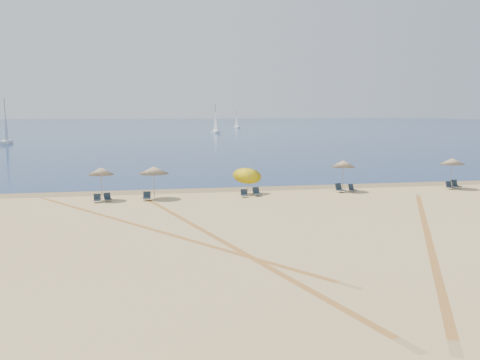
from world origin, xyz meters
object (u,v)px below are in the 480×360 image
at_px(umbrella_4, 343,164).
at_px(sailboat_1, 215,124).
at_px(chair_10, 456,185).
at_px(chair_4, 147,197).
at_px(chair_5, 244,194).
at_px(umbrella_2, 154,170).
at_px(chair_6, 257,192).
at_px(umbrella_3, 247,173).
at_px(chair_2, 97,199).
at_px(chair_3, 108,198).
at_px(umbrella_1, 101,171).
at_px(sailboat_2, 237,123).
at_px(chair_8, 352,188).
at_px(sailboat_0, 6,130).
at_px(umbrella_5, 452,161).
at_px(chair_9, 450,186).
at_px(chair_7, 340,188).

distance_m(umbrella_4, sailboat_1, 114.86).
bearing_deg(chair_10, sailboat_1, 75.99).
bearing_deg(chair_4, sailboat_1, 83.11).
relative_size(chair_5, sailboat_1, 0.07).
xyz_separation_m(umbrella_2, umbrella_4, (15.41, 0.80, 0.12)).
bearing_deg(chair_6, umbrella_3, 96.71).
distance_m(umbrella_2, chair_2, 4.63).
bearing_deg(umbrella_3, chair_3, -172.67).
distance_m(chair_2, chair_10, 29.58).
distance_m(umbrella_2, chair_5, 7.09).
xyz_separation_m(umbrella_2, umbrella_3, (7.37, 0.81, -0.47)).
relative_size(umbrella_1, sailboat_2, 0.38).
relative_size(chair_2, chair_3, 0.86).
relative_size(chair_2, chair_8, 0.82).
bearing_deg(sailboat_0, sailboat_2, 48.79).
relative_size(umbrella_5, chair_9, 3.72).
height_order(umbrella_5, chair_6, umbrella_5).
height_order(umbrella_1, sailboat_2, sailboat_2).
distance_m(umbrella_5, sailboat_1, 115.08).
relative_size(chair_7, chair_10, 1.05).
height_order(chair_5, sailboat_1, sailboat_1).
height_order(umbrella_3, chair_6, umbrella_3).
bearing_deg(chair_6, umbrella_4, -7.53).
height_order(chair_5, chair_10, chair_10).
relative_size(chair_3, chair_7, 0.81).
xyz_separation_m(chair_2, chair_7, (19.00, 1.13, 0.05)).
height_order(umbrella_5, chair_3, umbrella_5).
xyz_separation_m(umbrella_3, chair_2, (-11.47, -1.81, -1.41)).
distance_m(chair_3, sailboat_2, 163.28).
bearing_deg(umbrella_4, umbrella_2, -177.03).
distance_m(sailboat_1, sailboat_2, 44.76).
bearing_deg(chair_9, sailboat_1, 82.68).
distance_m(chair_5, chair_9, 17.88).
relative_size(chair_8, chair_9, 1.06).
distance_m(umbrella_1, chair_9, 28.57).
distance_m(chair_3, chair_9, 28.07).
xyz_separation_m(chair_4, chair_6, (8.43, 0.50, 0.01)).
height_order(chair_3, sailboat_0, sailboat_0).
xyz_separation_m(chair_5, sailboat_1, (14.76, 116.18, 2.33)).
height_order(umbrella_4, chair_4, umbrella_4).
relative_size(umbrella_1, chair_9, 3.52).
bearing_deg(chair_3, chair_10, -18.86).
height_order(chair_6, chair_8, chair_6).
bearing_deg(umbrella_1, chair_8, 0.80).
height_order(sailboat_0, sailboat_1, sailboat_0).
bearing_deg(chair_9, chair_3, 172.29).
bearing_deg(chair_5, umbrella_4, 11.93).
relative_size(chair_2, chair_5, 1.04).
xyz_separation_m(umbrella_2, chair_7, (14.89, 0.14, -1.83)).
xyz_separation_m(umbrella_1, sailboat_2, (39.70, 157.94, -0.15)).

